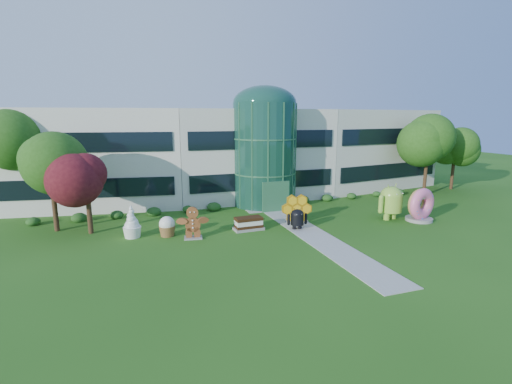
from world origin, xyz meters
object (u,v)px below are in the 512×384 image
object	(u,v)px
android_green	(391,200)
donut	(420,204)
gingerbread	(193,223)
android_black	(297,218)

from	to	relation	value
android_green	donut	distance (m)	2.33
donut	android_green	bearing A→B (deg)	138.50
gingerbread	android_black	bearing A→B (deg)	5.20
donut	gingerbread	world-z (taller)	donut
android_black	gingerbread	size ratio (longest dim) A/B	0.74
android_green	donut	world-z (taller)	android_green
donut	gingerbread	xyz separation A→B (m)	(-18.67, 1.64, -0.24)
android_green	android_black	world-z (taller)	android_green
android_black	donut	bearing A→B (deg)	1.51
gingerbread	donut	bearing A→B (deg)	3.61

